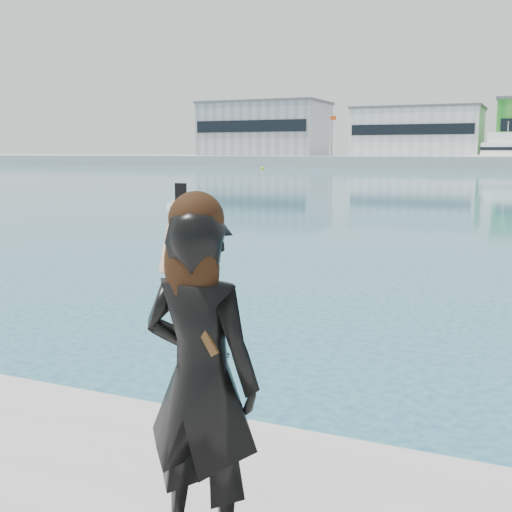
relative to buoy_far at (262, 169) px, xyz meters
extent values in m
cube|color=gray|center=(-14.36, 34.90, 7.50)|extent=(26.00, 16.00, 11.00)
cube|color=black|center=(-14.36, 26.80, 8.05)|extent=(24.70, 0.20, 2.42)
cube|color=#59595B|center=(-14.36, 34.90, 13.25)|extent=(26.52, 16.32, 0.50)
cube|color=silver|center=(18.64, 34.90, 6.50)|extent=(24.00, 15.00, 9.00)
cube|color=black|center=(18.64, 27.30, 6.95)|extent=(22.80, 0.20, 1.98)
cube|color=#59595B|center=(18.64, 34.90, 11.25)|extent=(24.48, 15.30, 0.50)
cylinder|color=silver|center=(2.64, 27.90, 6.00)|extent=(0.16, 0.16, 8.00)
cube|color=#CB3E0B|center=(3.24, 27.90, 9.40)|extent=(1.20, 0.04, 0.80)
cube|color=white|center=(36.68, 24.30, 3.36)|extent=(10.40, 7.07, 2.11)
cube|color=white|center=(35.78, 24.63, 5.28)|extent=(6.53, 5.04, 1.73)
cube|color=black|center=(36.68, 24.30, 3.36)|extent=(10.61, 7.23, 0.58)
cylinder|color=silver|center=(35.78, 24.63, 7.10)|extent=(0.15, 0.15, 1.92)
sphere|color=yellow|center=(0.00, 0.00, 0.00)|extent=(0.50, 0.50, 0.50)
imported|color=black|center=(39.90, -93.64, 1.70)|extent=(0.68, 0.46, 1.79)
sphere|color=black|center=(39.89, -93.66, 2.53)|extent=(0.27, 0.27, 0.27)
ellipsoid|color=black|center=(39.89, -93.71, 2.30)|extent=(0.30, 0.16, 0.48)
cylinder|color=tan|center=(39.68, -93.53, 2.41)|extent=(0.09, 0.21, 0.39)
cylinder|color=white|center=(39.68, -93.49, 2.57)|extent=(0.11, 0.11, 0.04)
cube|color=black|center=(39.69, -93.45, 2.63)|extent=(0.07, 0.02, 0.13)
cube|color=#4C2D14|center=(39.92, -93.72, 2.05)|extent=(0.25, 0.03, 0.37)
camera|label=1|loc=(41.42, -96.39, 2.86)|focal=45.00mm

